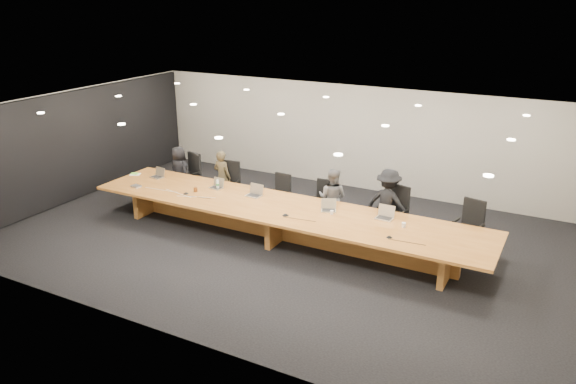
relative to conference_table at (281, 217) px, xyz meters
The scene contains 29 objects.
ground 0.52m from the conference_table, ahead, with size 12.00×12.00×0.00m, color black.
back_wall 4.10m from the conference_table, 90.00° to the left, with size 12.00×0.02×2.80m, color beige.
left_wall_panel 6.00m from the conference_table, behind, with size 0.08×7.84×2.74m, color black.
conference_table is the anchor object (origin of this frame).
chair_far_left 3.77m from the conference_table, 159.19° to the left, with size 0.58×0.58×1.13m, color black, non-canonical shape.
chair_left 2.48m from the conference_table, 151.61° to the left, with size 0.58×0.58×1.14m, color black, non-canonical shape.
chair_mid_left 1.41m from the conference_table, 121.35° to the left, with size 0.52×0.52×1.03m, color black, non-canonical shape.
chair_mid_right 1.30m from the conference_table, 72.48° to the left, with size 0.53×0.53×1.03m, color black, non-canonical shape.
chair_right 2.42m from the conference_table, 30.41° to the left, with size 0.60×0.60×1.18m, color black, non-canonical shape.
chair_far_right 3.89m from the conference_table, 19.05° to the left, with size 0.57×0.57×1.12m, color black, non-canonical shape.
person_a 3.94m from the conference_table, 161.67° to the left, with size 0.65×0.42×1.32m, color black.
person_b 2.73m from the conference_table, 152.09° to the left, with size 0.50×0.33×1.38m, color #3A321F.
person_c 1.38m from the conference_table, 60.78° to the left, with size 0.67×0.52×1.38m, color #565659.
person_d 2.34m from the conference_table, 33.08° to the left, with size 0.99×0.57×1.53m, color black.
laptop_a 3.74m from the conference_table, behind, with size 0.32×0.23×0.25m, color tan, non-canonical shape.
laptop_b 2.01m from the conference_table, 169.80° to the left, with size 0.30×0.22×0.24m, color tan, non-canonical shape.
laptop_c 1.00m from the conference_table, 161.07° to the left, with size 0.34×0.25×0.27m, color tan, non-canonical shape.
laptop_d 1.08m from the conference_table, 15.44° to the left, with size 0.32×0.23×0.25m, color tan, non-canonical shape.
laptop_e 2.23m from the conference_table, 10.69° to the left, with size 0.35×0.25×0.27m, color #C6B497, non-canonical shape.
water_bottle 1.94m from the conference_table, behind, with size 0.07×0.07×0.22m, color silver.
amber_mug 2.24m from the conference_table, behind, with size 0.08×0.08×0.10m, color brown.
paper_cup_near 1.16m from the conference_table, ahead, with size 0.07×0.07×0.09m, color white.
paper_cup_far 2.66m from the conference_table, ahead, with size 0.08×0.08×0.10m, color white.
notepad 4.36m from the conference_table, behind, with size 0.24×0.19×0.01m, color white.
lime_gadget 4.38m from the conference_table, behind, with size 0.17×0.10×0.03m, color #6ACC36.
av_box 3.71m from the conference_table, behind, with size 0.23×0.17×0.03m, color #ACACB1.
mic_left 2.36m from the conference_table, behind, with size 0.13×0.13×0.03m, color black.
mic_center 0.54m from the conference_table, 51.35° to the right, with size 0.14×0.14×0.03m, color black.
mic_right 2.59m from the conference_table, ahead, with size 0.12×0.12×0.03m, color black.
Camera 1 is at (5.39, -9.82, 5.12)m, focal length 35.00 mm.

